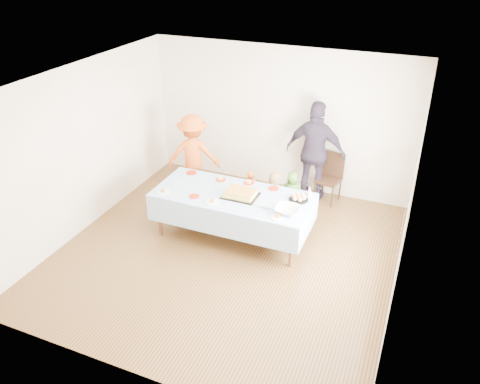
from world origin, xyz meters
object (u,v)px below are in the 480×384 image
object	(u,v)px
dining_chair	(331,174)
adult_left	(194,154)
birthday_cake	(241,194)
party_table	(233,197)

from	to	relation	value
dining_chair	adult_left	bearing A→B (deg)	-153.45
dining_chair	adult_left	distance (m)	2.57
birthday_cake	dining_chair	xyz separation A→B (m)	(1.04, 1.81, -0.31)
birthday_cake	adult_left	distance (m)	1.85
party_table	adult_left	size ratio (longest dim) A/B	1.63
birthday_cake	adult_left	size ratio (longest dim) A/B	0.35
birthday_cake	dining_chair	distance (m)	2.11
dining_chair	adult_left	world-z (taller)	adult_left
party_table	birthday_cake	size ratio (longest dim) A/B	4.65
party_table	dining_chair	xyz separation A→B (m)	(1.18, 1.80, -0.21)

